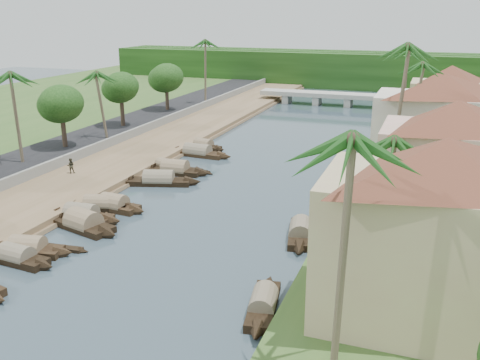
% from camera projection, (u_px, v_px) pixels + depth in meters
% --- Properties ---
extents(ground, '(220.00, 220.00, 0.00)m').
position_uv_depth(ground, '(144.00, 268.00, 37.83)').
color(ground, '#34454E').
rests_on(ground, ground).
extents(left_bank, '(10.00, 180.00, 0.80)m').
position_uv_depth(left_bank, '(108.00, 167.00, 60.83)').
color(left_bank, brown).
rests_on(left_bank, ground).
extents(right_bank, '(16.00, 180.00, 1.20)m').
position_uv_depth(right_bank, '(433.00, 201.00, 49.39)').
color(right_bank, '#315321').
rests_on(right_bank, ground).
extents(road, '(8.00, 180.00, 1.40)m').
position_uv_depth(road, '(46.00, 157.00, 63.50)').
color(road, black).
rests_on(road, ground).
extents(retaining_wall, '(0.40, 180.00, 1.10)m').
position_uv_depth(retaining_wall, '(76.00, 155.00, 61.90)').
color(retaining_wall, gray).
rests_on(retaining_wall, left_bank).
extents(treeline, '(120.00, 14.00, 8.00)m').
position_uv_depth(treeline, '(355.00, 70.00, 126.18)').
color(treeline, '#14330E').
rests_on(treeline, ground).
extents(bridge, '(28.00, 4.00, 2.40)m').
position_uv_depth(bridge, '(333.00, 96.00, 101.80)').
color(bridge, '#A09F96').
rests_on(bridge, ground).
extents(building_near, '(14.85, 14.85, 10.20)m').
position_uv_depth(building_near, '(437.00, 231.00, 27.93)').
color(building_near, tan).
rests_on(building_near, right_bank).
extents(building_mid, '(14.11, 14.11, 9.70)m').
position_uv_depth(building_mid, '(452.00, 160.00, 42.01)').
color(building_mid, beige).
rests_on(building_mid, right_bank).
extents(building_far, '(15.59, 15.59, 10.20)m').
position_uv_depth(building_far, '(440.00, 123.00, 54.80)').
color(building_far, silver).
rests_on(building_far, right_bank).
extents(building_distant, '(12.62, 12.62, 9.20)m').
position_uv_depth(building_distant, '(448.00, 99.00, 72.54)').
color(building_distant, tan).
rests_on(building_distant, right_bank).
extents(sampan_3, '(7.08, 2.05, 1.92)m').
position_uv_depth(sampan_3, '(17.00, 257.00, 38.52)').
color(sampan_3, black).
rests_on(sampan_3, ground).
extents(sampan_4, '(7.37, 3.04, 2.07)m').
position_uv_depth(sampan_4, '(28.00, 249.00, 39.84)').
color(sampan_4, black).
rests_on(sampan_4, ground).
extents(sampan_5, '(8.14, 3.96, 2.49)m').
position_uv_depth(sampan_5, '(84.00, 224.00, 44.46)').
color(sampan_5, black).
rests_on(sampan_5, ground).
extents(sampan_6, '(7.80, 2.37, 2.29)m').
position_uv_depth(sampan_6, '(81.00, 216.00, 46.17)').
color(sampan_6, black).
rests_on(sampan_6, ground).
extents(sampan_7, '(7.50, 3.60, 2.00)m').
position_uv_depth(sampan_7, '(99.00, 205.00, 48.77)').
color(sampan_7, black).
rests_on(sampan_7, ground).
extents(sampan_8, '(7.01, 2.26, 2.15)m').
position_uv_depth(sampan_8, '(114.00, 205.00, 48.77)').
color(sampan_8, black).
rests_on(sampan_8, ground).
extents(sampan_9, '(9.22, 4.33, 2.29)m').
position_uv_depth(sampan_9, '(159.00, 181.00, 55.82)').
color(sampan_9, black).
rests_on(sampan_9, ground).
extents(sampan_10, '(6.46, 3.68, 1.83)m').
position_uv_depth(sampan_10, '(166.00, 167.00, 60.78)').
color(sampan_10, black).
rests_on(sampan_10, ground).
extents(sampan_11, '(8.39, 2.39, 2.36)m').
position_uv_depth(sampan_11, '(175.00, 170.00, 59.53)').
color(sampan_11, black).
rests_on(sampan_11, ground).
extents(sampan_12, '(9.66, 2.43, 2.26)m').
position_uv_depth(sampan_12, '(198.00, 153.00, 66.80)').
color(sampan_12, black).
rests_on(sampan_12, ground).
extents(sampan_13, '(7.05, 3.15, 1.94)m').
position_uv_depth(sampan_13, '(204.00, 146.00, 70.15)').
color(sampan_13, black).
rests_on(sampan_13, ground).
extents(sampan_14, '(2.64, 7.72, 1.89)m').
position_uv_depth(sampan_14, '(263.00, 304.00, 32.40)').
color(sampan_14, black).
rests_on(sampan_14, ground).
extents(sampan_15, '(3.20, 8.11, 2.14)m').
position_uv_depth(sampan_15, '(301.00, 233.00, 42.78)').
color(sampan_15, black).
rests_on(sampan_15, ground).
extents(sampan_16, '(3.21, 7.14, 1.79)m').
position_uv_depth(sampan_16, '(339.00, 177.00, 57.05)').
color(sampan_16, black).
rests_on(sampan_16, ground).
extents(canoe_1, '(4.47, 1.14, 0.72)m').
position_uv_depth(canoe_1, '(63.00, 249.00, 40.64)').
color(canoe_1, black).
rests_on(canoe_1, ground).
extents(canoe_2, '(5.11, 2.13, 0.74)m').
position_uv_depth(canoe_2, '(196.00, 170.00, 60.47)').
color(canoe_2, black).
rests_on(canoe_2, ground).
extents(palm_0, '(3.20, 3.20, 12.83)m').
position_uv_depth(palm_0, '(348.00, 144.00, 21.81)').
color(palm_0, brown).
rests_on(palm_0, ground).
extents(palm_1, '(3.20, 3.20, 9.83)m').
position_uv_depth(palm_1, '(394.00, 143.00, 34.26)').
color(palm_1, brown).
rests_on(palm_1, ground).
extents(palm_2, '(3.20, 3.20, 14.77)m').
position_uv_depth(palm_2, '(402.00, 50.00, 47.61)').
color(palm_2, brown).
rests_on(palm_2, ground).
extents(palm_3, '(3.20, 3.20, 11.89)m').
position_uv_depth(palm_3, '(418.00, 66.00, 61.60)').
color(palm_3, brown).
rests_on(palm_3, ground).
extents(palm_5, '(3.20, 3.20, 11.19)m').
position_uv_depth(palm_5, '(11.00, 76.00, 56.24)').
color(palm_5, brown).
rests_on(palm_5, ground).
extents(palm_6, '(3.20, 3.20, 9.91)m').
position_uv_depth(palm_6, '(101.00, 75.00, 67.83)').
color(palm_6, brown).
rests_on(palm_6, ground).
extents(palm_7, '(3.20, 3.20, 12.07)m').
position_uv_depth(palm_7, '(409.00, 53.00, 78.23)').
color(palm_7, brown).
rests_on(palm_7, ground).
extents(palm_8, '(3.20, 3.20, 12.47)m').
position_uv_depth(palm_8, '(204.00, 42.00, 93.10)').
color(palm_8, brown).
rests_on(palm_8, ground).
extents(tree_3, '(5.24, 5.24, 7.39)m').
position_uv_depth(tree_3, '(61.00, 105.00, 64.24)').
color(tree_3, '#483629').
rests_on(tree_3, ground).
extents(tree_4, '(4.96, 4.96, 7.53)m').
position_uv_depth(tree_4, '(121.00, 88.00, 76.07)').
color(tree_4, '#483629').
rests_on(tree_4, ground).
extents(tree_5, '(5.42, 5.42, 7.49)m').
position_uv_depth(tree_5, '(166.00, 79.00, 88.62)').
color(tree_5, '#483629').
rests_on(tree_5, ground).
extents(person_far, '(0.99, 0.94, 1.62)m').
position_uv_depth(person_far, '(71.00, 166.00, 56.87)').
color(person_far, '#2D2C20').
rests_on(person_far, left_bank).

